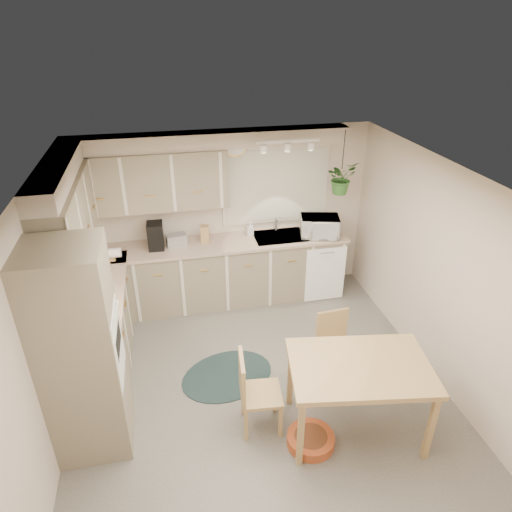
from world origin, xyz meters
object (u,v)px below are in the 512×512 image
Objects in this scene: braided_rug at (227,375)px; pet_bed at (311,440)px; dining_table at (356,398)px; chair_left at (261,392)px; microwave at (320,224)px; chair_back at (337,351)px.

braided_rug is 1.27m from pet_bed.
chair_left reaches higher than dining_table.
braided_rug is 2.33× the size of pet_bed.
pet_bed is 0.89× the size of microwave.
chair_left is 0.91m from braided_rug.
braided_rug is 2.07× the size of microwave.
pet_bed is (0.41, -0.33, -0.38)m from chair_left.
chair_back is at bearing 83.96° from dining_table.
pet_bed is at bearing -96.08° from microwave.
pet_bed is at bearing 50.94° from chair_back.
microwave reaches higher than pet_bed.
dining_table is 0.70m from chair_back.
chair_left is at bearing 141.21° from pet_bed.
pet_bed is at bearing 56.86° from chair_left.
braided_rug is at bearing 138.01° from dining_table.
braided_rug is at bearing -122.98° from microwave.
braided_rug is (-0.23, 0.77, -0.43)m from chair_left.
dining_table is at bearing -41.99° from braided_rug.
dining_table is at bearing 11.57° from pet_bed.
braided_rug is 2.42m from microwave.
microwave is (1.56, 1.48, 1.11)m from braided_rug.
chair_left is 0.81× the size of braided_rug.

